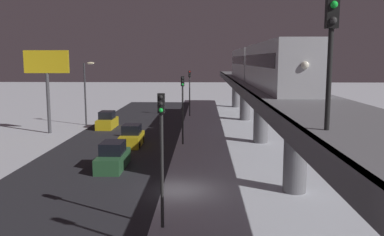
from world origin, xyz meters
name	(u,v)px	position (x,y,z in m)	size (l,w,h in m)	color
ground_plane	(177,190)	(0.00, 0.00, 0.00)	(240.00, 240.00, 0.00)	silver
avenue_asphalt	(73,189)	(6.46, 0.00, 0.00)	(11.00, 104.35, 0.01)	#28282D
elevated_railway	(295,110)	(-7.00, 0.00, 4.97)	(5.00, 104.35, 5.76)	slate
subway_train	(259,64)	(-7.09, -16.84, 7.54)	(2.94, 36.87, 3.40)	#B7BABF
rail_signal	(331,41)	(-5.41, 11.45, 8.48)	(0.36, 0.41, 4.00)	black
sedan_yellow	(132,137)	(5.06, -13.07, 0.78)	(1.91, 4.06, 1.97)	gold
sedan_green_2	(113,157)	(5.06, -5.08, 0.80)	(1.80, 4.62, 1.97)	#2D6038
sedan_yellow_2	(107,121)	(9.66, -22.85, 0.80)	(1.80, 4.24, 1.97)	gold
traffic_light_near	(162,141)	(0.36, 5.55, 4.20)	(0.32, 0.44, 6.40)	#2D2D2D
traffic_light_mid	(183,100)	(0.36, -13.82, 4.20)	(0.32, 0.44, 6.40)	#2D2D2D
traffic_light_far	(190,86)	(0.36, -33.20, 4.20)	(0.32, 0.44, 6.40)	#2D2D2D
commercial_billboard	(47,70)	(15.13, -19.30, 6.83)	(4.80, 0.36, 8.90)	#4C4C51
street_lamp_far	(87,86)	(12.53, -25.00, 4.81)	(1.35, 0.44, 7.65)	#38383D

